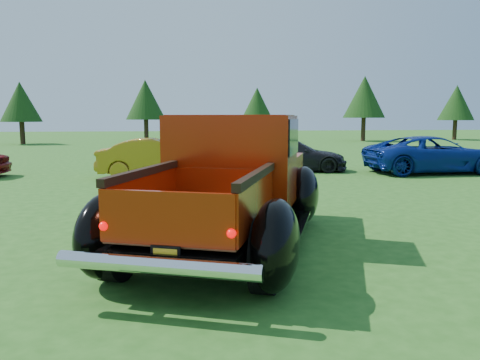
{
  "coord_description": "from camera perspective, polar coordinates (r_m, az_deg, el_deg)",
  "views": [
    {
      "loc": [
        -1.05,
        -8.04,
        2.02
      ],
      "look_at": [
        0.17,
        0.2,
        0.9
      ],
      "focal_mm": 35.0,
      "sensor_mm": 36.0,
      "label": 1
    }
  ],
  "objects": [
    {
      "name": "ground",
      "position": [
        8.36,
        -0.98,
        -6.31
      ],
      "size": [
        120.0,
        120.0,
        0.0
      ],
      "primitive_type": "plane",
      "color": "#275D1A",
      "rests_on": "ground"
    },
    {
      "name": "show_car_grey",
      "position": [
        17.75,
        6.45,
        3.0
      ],
      "size": [
        4.25,
        2.41,
        1.16
      ],
      "primitive_type": "imported",
      "rotation": [
        0.0,
        0.0,
        1.37
      ],
      "color": "black",
      "rests_on": "ground"
    },
    {
      "name": "tree_east",
      "position": [
        40.86,
        14.92,
        9.74
      ],
      "size": [
        3.46,
        3.46,
        5.4
      ],
      "color": "#332114",
      "rests_on": "ground"
    },
    {
      "name": "show_car_yellow",
      "position": [
        16.01,
        -10.03,
        2.67
      ],
      "size": [
        3.99,
        1.5,
        1.3
      ],
      "primitive_type": "imported",
      "rotation": [
        0.0,
        0.0,
        1.54
      ],
      "color": "#A67516",
      "rests_on": "ground"
    },
    {
      "name": "tree_far_east",
      "position": [
        45.98,
        24.87,
        8.53
      ],
      "size": [
        3.07,
        3.07,
        4.8
      ],
      "color": "#332114",
      "rests_on": "ground"
    },
    {
      "name": "pickup_truck",
      "position": [
        7.65,
        -0.95,
        -0.17
      ],
      "size": [
        4.14,
        5.89,
        2.05
      ],
      "rotation": [
        0.0,
        0.0,
        -0.37
      ],
      "color": "black",
      "rests_on": "ground"
    },
    {
      "name": "show_car_blue",
      "position": [
        18.32,
        22.43,
        2.88
      ],
      "size": [
        4.81,
        2.22,
        1.34
      ],
      "primitive_type": "imported",
      "rotation": [
        0.0,
        0.0,
        1.57
      ],
      "color": "navy",
      "rests_on": "ground"
    },
    {
      "name": "tree_mid_left",
      "position": [
        39.11,
        -11.45,
        9.55
      ],
      "size": [
        3.2,
        3.2,
        5.0
      ],
      "color": "#332114",
      "rests_on": "ground"
    },
    {
      "name": "tree_west",
      "position": [
        38.64,
        -25.19,
        8.6
      ],
      "size": [
        2.94,
        2.94,
        4.6
      ],
      "color": "#332114",
      "rests_on": "ground"
    },
    {
      "name": "tree_mid_right",
      "position": [
        38.7,
        2.09,
        9.11
      ],
      "size": [
        2.82,
        2.82,
        4.4
      ],
      "color": "#332114",
      "rests_on": "ground"
    }
  ]
}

